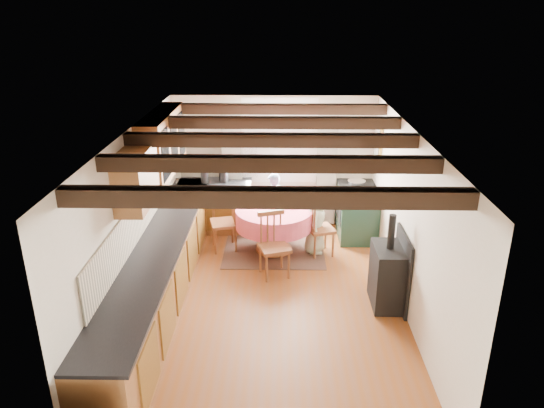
{
  "coord_description": "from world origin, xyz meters",
  "views": [
    {
      "loc": [
        0.12,
        -6.12,
        3.87
      ],
      "look_at": [
        0.0,
        0.8,
        1.15
      ],
      "focal_mm": 33.71,
      "sensor_mm": 36.0,
      "label": 1
    }
  ],
  "objects_px": {
    "dining_table": "(274,231)",
    "chair_left": "(224,221)",
    "child_right": "(315,222)",
    "chair_near": "(274,245)",
    "aga_range": "(357,211)",
    "child_far": "(273,204)",
    "cast_iron_stove": "(389,261)",
    "chair_right": "(321,227)",
    "cup": "(272,211)"
  },
  "relations": [
    {
      "from": "chair_right",
      "to": "aga_range",
      "type": "distance_m",
      "value": 1.0
    },
    {
      "from": "chair_near",
      "to": "chair_right",
      "type": "distance_m",
      "value": 1.05
    },
    {
      "from": "child_far",
      "to": "child_right",
      "type": "relative_size",
      "value": 1.07
    },
    {
      "from": "chair_right",
      "to": "cup",
      "type": "relative_size",
      "value": 10.45
    },
    {
      "from": "aga_range",
      "to": "cup",
      "type": "height_order",
      "value": "aga_range"
    },
    {
      "from": "dining_table",
      "to": "chair_near",
      "type": "xyz_separation_m",
      "value": [
        0.02,
        -0.8,
        0.12
      ]
    },
    {
      "from": "child_far",
      "to": "child_right",
      "type": "distance_m",
      "value": 1.0
    },
    {
      "from": "chair_left",
      "to": "chair_right",
      "type": "distance_m",
      "value": 1.61
    },
    {
      "from": "child_right",
      "to": "cup",
      "type": "xyz_separation_m",
      "value": [
        -0.71,
        -0.16,
        0.27
      ]
    },
    {
      "from": "child_far",
      "to": "cup",
      "type": "relative_size",
      "value": 12.42
    },
    {
      "from": "chair_left",
      "to": "child_far",
      "type": "relative_size",
      "value": 0.89
    },
    {
      "from": "child_right",
      "to": "chair_right",
      "type": "bearing_deg",
      "value": -119.89
    },
    {
      "from": "chair_left",
      "to": "aga_range",
      "type": "distance_m",
      "value": 2.36
    },
    {
      "from": "chair_right",
      "to": "child_far",
      "type": "relative_size",
      "value": 0.84
    },
    {
      "from": "dining_table",
      "to": "chair_right",
      "type": "xyz_separation_m",
      "value": [
        0.77,
        -0.06,
        0.1
      ]
    },
    {
      "from": "chair_right",
      "to": "cup",
      "type": "distance_m",
      "value": 0.86
    },
    {
      "from": "chair_left",
      "to": "chair_right",
      "type": "height_order",
      "value": "chair_left"
    },
    {
      "from": "cup",
      "to": "chair_right",
      "type": "bearing_deg",
      "value": 6.6
    },
    {
      "from": "chair_near",
      "to": "cup",
      "type": "xyz_separation_m",
      "value": [
        -0.05,
        0.65,
        0.3
      ]
    },
    {
      "from": "cast_iron_stove",
      "to": "child_right",
      "type": "bearing_deg",
      "value": 119.25
    },
    {
      "from": "chair_left",
      "to": "aga_range",
      "type": "relative_size",
      "value": 1.01
    },
    {
      "from": "chair_near",
      "to": "chair_left",
      "type": "height_order",
      "value": "chair_left"
    },
    {
      "from": "child_right",
      "to": "chair_near",
      "type": "bearing_deg",
      "value": 147.55
    },
    {
      "from": "chair_near",
      "to": "chair_left",
      "type": "xyz_separation_m",
      "value": [
        -0.86,
        0.89,
        0.01
      ]
    },
    {
      "from": "chair_left",
      "to": "child_far",
      "type": "height_order",
      "value": "child_far"
    },
    {
      "from": "child_right",
      "to": "cup",
      "type": "height_order",
      "value": "child_right"
    },
    {
      "from": "chair_right",
      "to": "cast_iron_stove",
      "type": "distance_m",
      "value": 1.72
    },
    {
      "from": "dining_table",
      "to": "aga_range",
      "type": "distance_m",
      "value": 1.6
    },
    {
      "from": "dining_table",
      "to": "chair_right",
      "type": "height_order",
      "value": "chair_right"
    },
    {
      "from": "aga_range",
      "to": "child_far",
      "type": "distance_m",
      "value": 1.48
    },
    {
      "from": "chair_left",
      "to": "cup",
      "type": "height_order",
      "value": "chair_left"
    },
    {
      "from": "chair_near",
      "to": "chair_left",
      "type": "relative_size",
      "value": 0.98
    },
    {
      "from": "dining_table",
      "to": "cup",
      "type": "xyz_separation_m",
      "value": [
        -0.03,
        -0.15,
        0.42
      ]
    },
    {
      "from": "cast_iron_stove",
      "to": "child_far",
      "type": "xyz_separation_m",
      "value": [
        -1.59,
        2.29,
        -0.09
      ]
    },
    {
      "from": "chair_right",
      "to": "child_far",
      "type": "bearing_deg",
      "value": 28.61
    },
    {
      "from": "dining_table",
      "to": "child_far",
      "type": "relative_size",
      "value": 1.1
    },
    {
      "from": "chair_right",
      "to": "cup",
      "type": "height_order",
      "value": "chair_right"
    },
    {
      "from": "chair_left",
      "to": "child_right",
      "type": "distance_m",
      "value": 1.52
    },
    {
      "from": "dining_table",
      "to": "child_far",
      "type": "bearing_deg",
      "value": 92.04
    },
    {
      "from": "chair_near",
      "to": "child_right",
      "type": "distance_m",
      "value": 1.04
    },
    {
      "from": "chair_left",
      "to": "cast_iron_stove",
      "type": "relative_size",
      "value": 0.77
    },
    {
      "from": "chair_near",
      "to": "chair_right",
      "type": "height_order",
      "value": "chair_near"
    },
    {
      "from": "cast_iron_stove",
      "to": "cup",
      "type": "distance_m",
      "value": 2.14
    },
    {
      "from": "dining_table",
      "to": "chair_left",
      "type": "bearing_deg",
      "value": 173.77
    },
    {
      "from": "dining_table",
      "to": "chair_left",
      "type": "height_order",
      "value": "chair_left"
    },
    {
      "from": "child_right",
      "to": "chair_left",
      "type": "bearing_deg",
      "value": 93.56
    },
    {
      "from": "dining_table",
      "to": "chair_near",
      "type": "bearing_deg",
      "value": -88.73
    },
    {
      "from": "aga_range",
      "to": "child_far",
      "type": "xyz_separation_m",
      "value": [
        -1.48,
        0.05,
        0.11
      ]
    },
    {
      "from": "dining_table",
      "to": "cast_iron_stove",
      "type": "relative_size",
      "value": 0.95
    },
    {
      "from": "cast_iron_stove",
      "to": "cup",
      "type": "relative_size",
      "value": 14.4
    }
  ]
}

